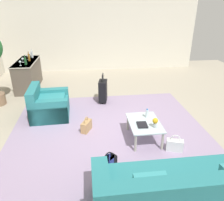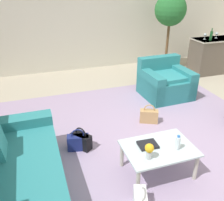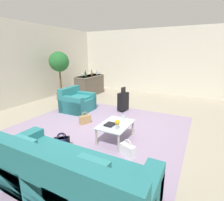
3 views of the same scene
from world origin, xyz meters
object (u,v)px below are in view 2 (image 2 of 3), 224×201
coffee_table_book (148,145)px  handbag_tan (149,116)px  armchair (164,83)px  wine_glass_leftmost (205,35)px  handbag_navy (78,142)px  couch (11,195)px  wine_bottle_green (211,36)px  coffee_table (159,151)px  bar_console (220,54)px  wine_glass_left_of_centre (217,34)px  handbag_black (81,141)px  water_bottle (178,143)px  flower_vase (149,150)px  potted_ficus (170,16)px

coffee_table_book → handbag_tan: (0.59, 1.13, -0.29)m
coffee_table_book → armchair: bearing=58.6°
wine_glass_leftmost → handbag_navy: 4.55m
couch → handbag_navy: 1.31m
wine_bottle_green → coffee_table_book: bearing=-137.2°
coffee_table → bar_console: (3.50, 3.10, 0.12)m
bar_console → wine_glass_left_of_centre: wine_glass_left_of_centre is taller
handbag_black → coffee_table: bearing=-45.4°
water_bottle → handbag_tan: (0.27, 1.31, -0.37)m
coffee_table → wine_glass_left_of_centre: wine_glass_left_of_centre is taller
armchair → water_bottle: size_ratio=4.88×
armchair → water_bottle: bearing=-115.8°
bar_console → handbag_tan: 3.59m
flower_vase → bar_console: bar_console is taller
bar_console → handbag_black: bearing=-152.6°
handbag_navy → bar_console: bearing=27.4°
armchair → handbag_navy: 2.57m
flower_vase → handbag_black: size_ratio=0.57×
water_bottle → coffee_table_book: (-0.32, 0.18, -0.08)m
handbag_navy → handbag_tan: size_ratio=1.00×
water_bottle → wine_glass_leftmost: wine_glass_leftmost is taller
water_bottle → wine_bottle_green: wine_bottle_green is taller
couch → wine_glass_leftmost: (4.73, 3.22, 0.74)m
coffee_table → water_bottle: (0.20, -0.10, 0.15)m
coffee_table → couch: bearing=-176.8°
wine_bottle_green → potted_ficus: potted_ficus is taller
coffee_table_book → flower_vase: 0.27m
handbag_black → wine_glass_left_of_centre: bearing=28.9°
armchair → wine_bottle_green: wine_bottle_green is taller
wine_glass_left_of_centre → bar_console: bearing=-11.5°
handbag_tan → potted_ficus: (1.73, 2.49, 1.33)m
wine_glass_leftmost → handbag_navy: (-3.83, -2.29, -0.90)m
coffee_table → handbag_black: size_ratio=2.52×
coffee_table → wine_glass_left_of_centre: 4.61m
flower_vase → handbag_black: 1.24m
handbag_black → couch: bearing=-135.2°
coffee_table → wine_glass_leftmost: bearing=46.7°
water_bottle → coffee_table_book: size_ratio=0.84×
bar_console → wine_glass_left_of_centre: bearing=168.5°
armchair → handbag_tan: bearing=-130.8°
handbag_navy → handbag_tan: 1.41m
coffee_table_book → water_bottle: bearing=-26.6°
armchair → water_bottle: (-1.10, -2.27, 0.21)m
wine_bottle_green → potted_ficus: (-0.81, 0.72, 0.42)m
coffee_table_book → wine_glass_leftmost: size_ratio=1.57×
flower_vase → couch: bearing=178.2°
wine_glass_leftmost → wine_bottle_green: bearing=-61.4°
armchair → handbag_navy: armchair is taller
coffee_table_book → potted_ficus: 4.42m
wine_glass_left_of_centre → handbag_navy: 4.88m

